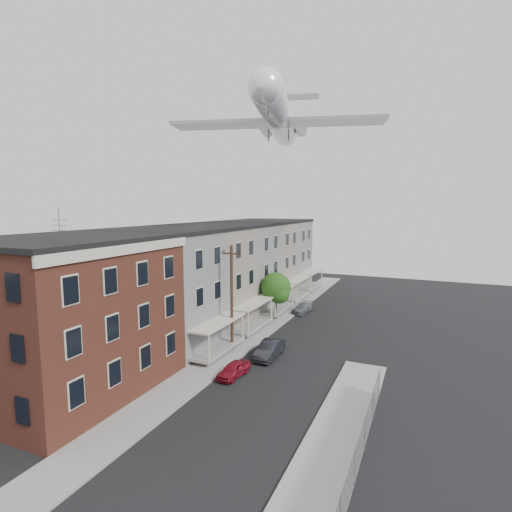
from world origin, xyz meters
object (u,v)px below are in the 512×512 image
at_px(car_far, 302,308).
at_px(airplane, 278,118).
at_px(street_tree, 277,289).
at_px(car_mid, 269,349).
at_px(car_near, 234,369).
at_px(utility_pole, 232,296).

relative_size(car_far, airplane, 0.15).
relative_size(street_tree, car_mid, 1.28).
xyz_separation_m(car_near, car_far, (-0.61, 18.82, -0.01)).
distance_m(car_near, car_mid, 4.61).
relative_size(utility_pole, street_tree, 1.73).
distance_m(utility_pole, car_near, 6.91).
bearing_deg(car_near, utility_pole, 124.67).
xyz_separation_m(utility_pole, airplane, (-0.04, 11.09, 16.77)).
bearing_deg(airplane, car_near, -80.56).
xyz_separation_m(street_tree, car_near, (2.29, -14.80, -2.91)).
relative_size(street_tree, airplane, 0.21).
bearing_deg(car_far, street_tree, -108.56).
xyz_separation_m(car_mid, airplane, (-3.64, 11.47, 20.78)).
bearing_deg(car_mid, car_near, -102.80).
height_order(street_tree, car_near, street_tree).
height_order(car_near, car_mid, car_mid).
height_order(car_mid, car_far, car_mid).
bearing_deg(utility_pole, car_far, 81.83).
height_order(utility_pole, car_mid, utility_pole).
bearing_deg(street_tree, utility_pole, -91.89).
bearing_deg(street_tree, car_near, -81.22).
distance_m(utility_pole, street_tree, 10.00).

